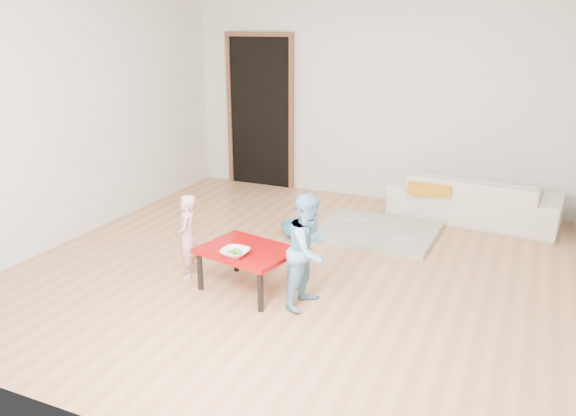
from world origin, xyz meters
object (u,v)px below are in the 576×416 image
Objects in this scene: bowl at (235,253)px; child_pink at (187,237)px; sofa at (474,198)px; child_blue at (309,251)px; red_table at (247,269)px; basin at (299,230)px.

child_pink is (-0.60, 0.20, -0.02)m from bowl.
sofa is 3.27m from bowl.
child_blue is (1.20, -0.06, 0.09)m from child_pink.
child_blue is (0.58, -0.03, 0.29)m from red_table.
red_table is 0.81× the size of child_blue.
child_pink is 1.93× the size of basin.
sofa is at bearing -11.36° from child_blue.
bowl is 0.29× the size of child_pink.
child_pink is (-2.20, -2.65, 0.11)m from sofa.
red_table is 0.65m from child_blue.
red_table is 0.99× the size of child_pink.
sofa is 2.42× the size of child_pink.
basin is at bearing 93.11° from bowl.
child_blue reaches higher than bowl.
basin is (-0.09, 1.58, -0.35)m from bowl.
basin is at bearing 134.79° from child_pink.
basin is (-0.10, 1.40, -0.13)m from red_table.
red_table is at bearing -85.88° from basin.
sofa is 4.68× the size of basin.
child_blue is (0.60, 0.14, 0.07)m from bowl.
red_table is 1.91× the size of basin.
child_pink is at bearing -110.65° from basin.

